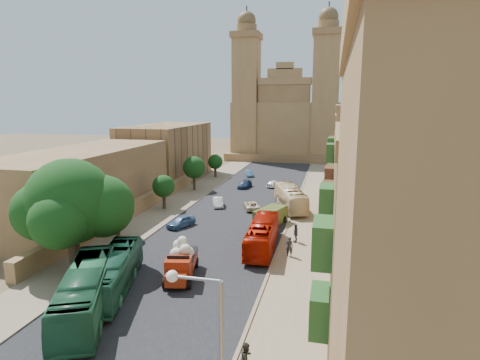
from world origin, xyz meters
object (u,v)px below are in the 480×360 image
at_px(streetlamp, 209,351).
at_px(car_cream, 252,205).
at_px(bus_cream_east, 290,198).
at_px(pedestrian_b, 247,358).
at_px(pedestrian_c, 296,233).
at_px(car_white_a, 218,202).
at_px(olive_pickup, 270,217).
at_px(street_tree_d, 215,162).
at_px(car_white_b, 274,184).
at_px(car_blue_a, 181,222).
at_px(ficus_tree, 71,205).
at_px(pedestrian_a, 289,247).
at_px(church, 287,120).
at_px(bus_red_east, 262,235).
at_px(street_tree_b, 164,186).
at_px(bus_green_north, 114,272).
at_px(red_truck, 181,261).
at_px(street_tree_c, 194,168).
at_px(car_blue_b, 249,173).
at_px(car_dkblue, 245,184).
at_px(bus_green_south, 86,291).
at_px(street_tree_a, 117,208).

height_order(streetlamp, car_cream, streetlamp).
height_order(bus_cream_east, pedestrian_b, bus_cream_east).
bearing_deg(pedestrian_c, car_white_a, -153.59).
bearing_deg(bus_cream_east, olive_pickup, 61.12).
relative_size(street_tree_d, car_white_b, 1.27).
distance_m(car_blue_a, car_white_b, 25.28).
xyz_separation_m(streetlamp, bus_cream_east, (-1.22, 40.01, -3.72)).
xyz_separation_m(bus_cream_east, pedestrian_c, (1.96, -13.21, -0.50)).
bearing_deg(street_tree_d, ficus_tree, -89.24).
relative_size(car_white_a, pedestrian_a, 1.93).
height_order(church, pedestrian_b, church).
xyz_separation_m(church, bus_red_east, (5.46, -66.39, -8.12)).
bearing_deg(pedestrian_a, car_white_b, -74.42).
bearing_deg(bus_cream_east, street_tree_b, -4.65).
xyz_separation_m(olive_pickup, car_white_a, (-8.34, 6.69, -0.36)).
height_order(bus_green_north, bus_cream_east, bus_cream_east).
bearing_deg(red_truck, street_tree_c, 107.76).
xyz_separation_m(street_tree_d, car_blue_a, (5.15, -31.03, -2.25)).
relative_size(bus_green_north, car_blue_b, 3.03).
height_order(street_tree_d, red_truck, street_tree_d).
bearing_deg(bus_cream_east, car_blue_b, -83.17).
bearing_deg(car_white_b, car_blue_a, 94.19).
relative_size(street_tree_d, car_white_a, 1.19).
distance_m(bus_red_east, pedestrian_a, 3.15).
bearing_deg(car_white_a, streetlamp, -93.90).
bearing_deg(olive_pickup, pedestrian_c, -57.20).
height_order(car_dkblue, car_blue_b, car_dkblue).
relative_size(ficus_tree, pedestrian_a, 5.06).
bearing_deg(church, bus_cream_east, -82.68).
bearing_deg(pedestrian_a, car_white_a, -49.55).
relative_size(street_tree_d, car_dkblue, 1.07).
bearing_deg(church, car_blue_b, -97.75).
bearing_deg(street_tree_b, car_white_a, 22.86).
bearing_deg(car_white_b, bus_green_south, 102.43).
xyz_separation_m(street_tree_a, car_blue_a, (5.15, 4.97, -2.54)).
bearing_deg(street_tree_c, bus_cream_east, -25.85).
relative_size(church, olive_pickup, 7.00).
distance_m(olive_pickup, pedestrian_b, 26.37).
distance_m(street_tree_a, pedestrian_b, 25.53).
bearing_deg(ficus_tree, church, 82.81).
distance_m(car_white_b, pedestrian_a, 30.93).
relative_size(church, car_white_a, 9.94).
height_order(street_tree_d, bus_cream_east, street_tree_d).
distance_m(street_tree_c, streetlamp, 51.19).
bearing_deg(bus_cream_east, car_cream, 1.38).
height_order(street_tree_d, pedestrian_b, street_tree_d).
relative_size(street_tree_c, car_white_b, 1.61).
height_order(street_tree_a, car_dkblue, street_tree_a).
bearing_deg(ficus_tree, car_cream, 63.74).
xyz_separation_m(streetlamp, bus_red_east, (-2.27, 24.22, -3.81)).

